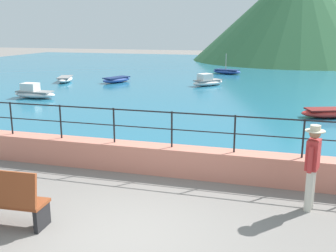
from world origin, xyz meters
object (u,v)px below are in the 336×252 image
at_px(person_walking, 312,163).
at_px(boat_7, 207,81).
at_px(boat_1, 329,113).
at_px(boat_4, 227,71).
at_px(boat_3, 117,80).
at_px(boat_5, 34,93).
at_px(boat_2, 65,79).

relative_size(person_walking, boat_7, 0.74).
relative_size(boat_1, boat_4, 1.00).
bearing_deg(person_walking, boat_1, 82.16).
height_order(boat_3, boat_4, boat_4).
xyz_separation_m(person_walking, boat_5, (-12.96, 9.78, -0.65)).
xyz_separation_m(boat_1, boat_2, (-15.92, 6.83, 0.00)).
bearing_deg(boat_5, boat_7, 41.77).
xyz_separation_m(boat_1, boat_4, (-6.15, 14.67, 0.00)).
xyz_separation_m(boat_5, boat_7, (7.78, 6.95, 0.00)).
height_order(boat_1, boat_7, boat_7).
bearing_deg(boat_3, boat_4, 48.35).
distance_m(person_walking, boat_4, 24.19).
bearing_deg(boat_1, person_walking, -97.84).
xyz_separation_m(boat_1, boat_7, (-6.42, 7.72, 0.07)).
bearing_deg(boat_5, boat_4, 59.92).
height_order(person_walking, boat_4, person_walking).
xyz_separation_m(person_walking, boat_3, (-11.25, 16.55, -0.72)).
xyz_separation_m(boat_4, boat_7, (-0.27, -6.95, 0.07)).
bearing_deg(boat_4, person_walking, -78.29).
distance_m(boat_2, boat_3, 3.50).
distance_m(boat_4, boat_7, 6.95).
distance_m(person_walking, boat_2, 21.61).
distance_m(boat_2, boat_4, 12.52).
bearing_deg(boat_4, boat_2, -141.26).
relative_size(boat_4, boat_5, 1.07).
relative_size(boat_3, boat_4, 1.00).
xyz_separation_m(boat_3, boat_4, (6.34, 7.13, 0.00)).
relative_size(boat_2, boat_5, 1.07).
distance_m(boat_5, boat_7, 10.44).
distance_m(boat_3, boat_5, 6.99).
relative_size(boat_5, boat_7, 0.98).
bearing_deg(boat_1, boat_3, 148.86).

